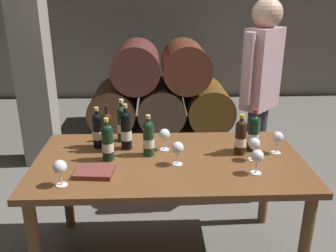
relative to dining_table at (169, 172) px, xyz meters
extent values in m
cube|color=gray|center=(0.00, 4.20, 0.73)|extent=(10.00, 0.24, 2.80)
cylinder|color=brown|center=(-0.63, 2.60, -0.37)|extent=(0.60, 0.90, 0.60)
cylinder|color=#4F3C2A|center=(0.00, 2.60, -0.37)|extent=(0.60, 0.90, 0.60)
cylinder|color=brown|center=(0.63, 2.60, -0.37)|extent=(0.60, 0.90, 0.60)
cylinder|color=brown|center=(-0.32, 2.60, 0.18)|extent=(0.60, 0.90, 0.60)
cylinder|color=brown|center=(0.32, 2.60, 0.18)|extent=(0.60, 0.90, 0.60)
cube|color=gray|center=(-1.30, 1.60, 0.63)|extent=(0.32, 0.32, 2.60)
cube|color=brown|center=(0.00, 0.00, 0.07)|extent=(1.70, 0.90, 0.04)
cylinder|color=brown|center=(0.77, -0.39, -0.31)|extent=(0.07, 0.07, 0.72)
cylinder|color=brown|center=(-0.77, 0.39, -0.31)|extent=(0.07, 0.07, 0.72)
cylinder|color=brown|center=(0.77, 0.39, -0.31)|extent=(0.07, 0.07, 0.72)
cylinder|color=black|center=(0.56, 0.12, 0.19)|extent=(0.07, 0.07, 0.20)
sphere|color=black|center=(0.56, 0.12, 0.30)|extent=(0.07, 0.07, 0.07)
cylinder|color=black|center=(0.56, 0.12, 0.32)|extent=(0.03, 0.03, 0.06)
cylinder|color=#B21E23|center=(0.56, 0.12, 0.37)|extent=(0.03, 0.03, 0.02)
cylinder|color=silver|center=(0.56, 0.12, 0.18)|extent=(0.07, 0.07, 0.06)
cylinder|color=#19381E|center=(-0.32, 0.32, 0.20)|extent=(0.07, 0.07, 0.21)
sphere|color=#19381E|center=(-0.32, 0.32, 0.31)|extent=(0.07, 0.07, 0.07)
cylinder|color=#19381E|center=(-0.32, 0.32, 0.34)|extent=(0.03, 0.03, 0.07)
cylinder|color=silver|center=(-0.32, 0.32, 0.38)|extent=(0.03, 0.03, 0.02)
cylinder|color=silver|center=(-0.32, 0.32, 0.19)|extent=(0.07, 0.07, 0.06)
cylinder|color=black|center=(-0.38, 0.01, 0.19)|extent=(0.07, 0.07, 0.19)
sphere|color=black|center=(-0.38, 0.01, 0.29)|extent=(0.07, 0.07, 0.07)
cylinder|color=black|center=(-0.38, 0.01, 0.32)|extent=(0.03, 0.03, 0.06)
cylinder|color=gold|center=(-0.38, 0.01, 0.36)|extent=(0.03, 0.03, 0.02)
cylinder|color=silver|center=(-0.38, 0.01, 0.18)|extent=(0.07, 0.07, 0.06)
cylinder|color=#19381E|center=(-0.13, 0.07, 0.19)|extent=(0.07, 0.07, 0.19)
sphere|color=#19381E|center=(-0.13, 0.07, 0.29)|extent=(0.07, 0.07, 0.07)
cylinder|color=#19381E|center=(-0.13, 0.07, 0.31)|extent=(0.03, 0.03, 0.06)
cylinder|color=tan|center=(-0.13, 0.07, 0.35)|extent=(0.03, 0.03, 0.02)
cylinder|color=silver|center=(-0.13, 0.07, 0.18)|extent=(0.07, 0.07, 0.06)
cylinder|color=black|center=(-0.28, 0.18, 0.20)|extent=(0.07, 0.07, 0.22)
sphere|color=black|center=(-0.28, 0.18, 0.32)|extent=(0.07, 0.07, 0.07)
cylinder|color=black|center=(-0.28, 0.18, 0.35)|extent=(0.03, 0.03, 0.07)
cylinder|color=tan|center=(-0.28, 0.18, 0.39)|extent=(0.03, 0.03, 0.03)
cylinder|color=silver|center=(-0.28, 0.18, 0.19)|extent=(0.07, 0.07, 0.07)
cylinder|color=black|center=(0.46, 0.07, 0.19)|extent=(0.07, 0.07, 0.19)
sphere|color=black|center=(0.46, 0.07, 0.29)|extent=(0.07, 0.07, 0.07)
cylinder|color=black|center=(0.46, 0.07, 0.31)|extent=(0.03, 0.03, 0.06)
cylinder|color=gold|center=(0.46, 0.07, 0.35)|extent=(0.03, 0.03, 0.02)
cylinder|color=silver|center=(0.46, 0.07, 0.18)|extent=(0.07, 0.07, 0.06)
cylinder|color=black|center=(-0.40, 0.15, 0.20)|extent=(0.07, 0.07, 0.22)
sphere|color=black|center=(-0.40, 0.15, 0.32)|extent=(0.07, 0.07, 0.07)
cylinder|color=black|center=(-0.40, 0.15, 0.35)|extent=(0.03, 0.03, 0.07)
cylinder|color=black|center=(-0.40, 0.15, 0.39)|extent=(0.03, 0.03, 0.03)
cylinder|color=silver|center=(-0.40, 0.15, 0.19)|extent=(0.07, 0.07, 0.07)
cylinder|color=black|center=(-0.47, 0.22, 0.19)|extent=(0.07, 0.07, 0.20)
sphere|color=black|center=(-0.47, 0.22, 0.29)|extent=(0.07, 0.07, 0.07)
cylinder|color=black|center=(-0.47, 0.22, 0.32)|extent=(0.03, 0.03, 0.06)
cylinder|color=tan|center=(-0.47, 0.22, 0.36)|extent=(0.03, 0.03, 0.02)
cylinder|color=silver|center=(-0.47, 0.22, 0.18)|extent=(0.07, 0.07, 0.06)
cylinder|color=white|center=(0.71, 0.07, 0.09)|extent=(0.06, 0.06, 0.00)
cylinder|color=white|center=(0.71, 0.07, 0.13)|extent=(0.01, 0.01, 0.07)
sphere|color=white|center=(0.71, 0.07, 0.20)|extent=(0.08, 0.08, 0.08)
cylinder|color=white|center=(-0.60, -0.31, 0.09)|extent=(0.06, 0.06, 0.00)
cylinder|color=white|center=(-0.60, -0.31, 0.13)|extent=(0.01, 0.01, 0.07)
sphere|color=white|center=(-0.60, -0.31, 0.20)|extent=(0.08, 0.08, 0.08)
cylinder|color=white|center=(0.53, -0.03, 0.09)|extent=(0.06, 0.06, 0.00)
cylinder|color=white|center=(0.53, -0.03, 0.13)|extent=(0.01, 0.01, 0.07)
sphere|color=white|center=(0.53, -0.03, 0.20)|extent=(0.07, 0.07, 0.07)
cylinder|color=white|center=(-0.03, 0.15, 0.09)|extent=(0.06, 0.06, 0.00)
cylinder|color=white|center=(-0.03, 0.15, 0.13)|extent=(0.01, 0.01, 0.07)
sphere|color=white|center=(-0.03, 0.15, 0.20)|extent=(0.07, 0.07, 0.07)
cylinder|color=white|center=(0.05, -0.07, 0.09)|extent=(0.06, 0.06, 0.00)
cylinder|color=white|center=(0.05, -0.07, 0.13)|extent=(0.01, 0.01, 0.07)
sphere|color=white|center=(0.05, -0.07, 0.20)|extent=(0.08, 0.08, 0.08)
cylinder|color=white|center=(0.50, -0.21, 0.09)|extent=(0.06, 0.06, 0.00)
cylinder|color=white|center=(0.50, -0.21, 0.13)|extent=(0.01, 0.01, 0.07)
sphere|color=white|center=(0.50, -0.21, 0.20)|extent=(0.08, 0.08, 0.08)
cube|color=brown|center=(-0.44, -0.18, 0.11)|extent=(0.23, 0.18, 0.03)
cylinder|color=#383842|center=(0.81, 0.79, -0.24)|extent=(0.11, 0.11, 0.85)
cylinder|color=#383842|center=(0.73, 0.71, -0.24)|extent=(0.11, 0.11, 0.85)
cube|color=#CC9EA8|center=(0.77, 0.75, 0.51)|extent=(0.35, 0.35, 0.64)
cylinder|color=#CC9EA8|center=(0.92, 0.90, 0.54)|extent=(0.08, 0.08, 0.54)
cylinder|color=#CC9EA8|center=(0.62, 0.60, 0.54)|extent=(0.08, 0.08, 0.54)
sphere|color=tan|center=(0.77, 0.75, 0.93)|extent=(0.23, 0.23, 0.23)
camera|label=1|loc=(-0.09, -2.09, 1.11)|focal=39.09mm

